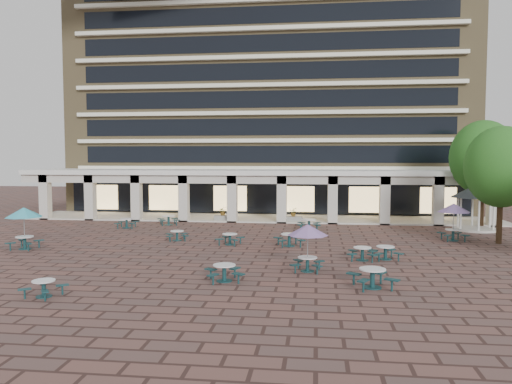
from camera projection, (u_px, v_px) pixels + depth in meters
ground at (232, 249)px, 29.96m from camera, size 120.00×120.00×0.00m
apartment_building at (271, 92)px, 54.30m from camera, size 40.00×15.50×25.20m
retail_arcade at (260, 186)px, 44.41m from camera, size 42.00×6.60×4.40m
picnic_table_0 at (44, 287)px, 19.73m from camera, size 1.69×1.69×0.67m
picnic_table_1 at (224, 271)px, 22.19m from camera, size 2.01×2.01×0.76m
picnic_table_2 at (372, 276)px, 21.05m from camera, size 2.17×2.17×0.84m
picnic_table_3 at (362, 252)px, 26.70m from camera, size 1.74×1.74×0.72m
picnic_table_4 at (24, 214)px, 29.84m from camera, size 2.17×2.17×2.51m
picnic_table_5 at (177, 235)px, 33.03m from camera, size 1.77×1.77×0.66m
picnic_table_6 at (308, 232)px, 24.00m from camera, size 1.98×1.98×2.28m
picnic_table_7 at (385, 252)px, 26.94m from camera, size 1.84×1.84×0.73m
picnic_table_8 at (127, 222)px, 38.92m from camera, size 1.82×1.82×0.75m
picnic_table_9 at (230, 238)px, 31.48m from camera, size 1.79×1.79×0.71m
picnic_table_10 at (289, 239)px, 30.97m from camera, size 2.06×2.06×0.78m
picnic_table_11 at (454, 209)px, 32.87m from camera, size 2.13×2.13×2.46m
picnic_table_12 at (169, 219)px, 40.67m from camera, size 2.11×2.11×0.77m
picnic_table_13 at (309, 224)px, 37.82m from camera, size 1.86×1.86×0.82m
gazebo at (476, 196)px, 37.61m from camera, size 3.66×3.66×3.40m
tree_east_a at (501, 167)px, 31.57m from camera, size 4.51×4.51×7.51m
tree_east_c at (483, 158)px, 38.66m from camera, size 5.04×5.04×8.40m
planter_left at (223, 215)px, 43.06m from camera, size 1.50×0.83×1.28m
planter_right at (294, 216)px, 42.33m from camera, size 1.50×0.66×1.26m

